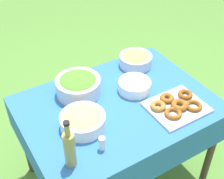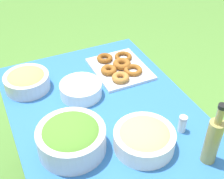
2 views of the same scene
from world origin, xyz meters
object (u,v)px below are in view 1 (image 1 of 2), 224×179
object	(u,v)px
plate_stack	(134,86)
fruit_bowl	(136,59)
donut_platter	(176,106)
salad_bowl	(78,85)
pasta_bowl	(83,120)
olive_oil_bottle	(70,148)

from	to	relation	value
plate_stack	fruit_bowl	world-z (taller)	fruit_bowl
donut_platter	fruit_bowl	xyz separation A→B (m)	(-0.06, -0.53, 0.03)
donut_platter	salad_bowl	bearing A→B (deg)	-44.49
pasta_bowl	olive_oil_bottle	bearing A→B (deg)	49.71
pasta_bowl	donut_platter	bearing A→B (deg)	164.39
fruit_bowl	salad_bowl	bearing A→B (deg)	8.63
salad_bowl	olive_oil_bottle	distance (m)	0.58
olive_oil_bottle	fruit_bowl	bearing A→B (deg)	-144.54
pasta_bowl	plate_stack	distance (m)	0.47
pasta_bowl	donut_platter	xyz separation A→B (m)	(-0.57, 0.16, -0.03)
salad_bowl	plate_stack	xyz separation A→B (m)	(-0.33, 0.16, -0.03)
plate_stack	olive_oil_bottle	world-z (taller)	olive_oil_bottle
plate_stack	fruit_bowl	bearing A→B (deg)	-126.31
salad_bowl	donut_platter	bearing A→B (deg)	135.51
donut_platter	plate_stack	size ratio (longest dim) A/B	1.62
donut_platter	fruit_bowl	distance (m)	0.53
salad_bowl	fruit_bowl	world-z (taller)	salad_bowl
pasta_bowl	fruit_bowl	distance (m)	0.73
olive_oil_bottle	fruit_bowl	distance (m)	0.99
pasta_bowl	fruit_bowl	bearing A→B (deg)	-149.82
donut_platter	olive_oil_bottle	size ratio (longest dim) A/B	1.17
salad_bowl	donut_platter	distance (m)	0.64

